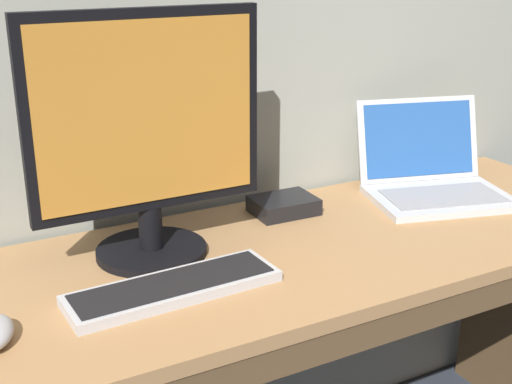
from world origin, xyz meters
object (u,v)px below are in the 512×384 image
object	(u,v)px
laptop_silver	(433,179)
external_monitor	(147,139)
wired_keyboard	(174,288)
external_drive_box	(284,205)

from	to	relation	value
laptop_silver	external_monitor	xyz separation A→B (m)	(-0.77, -0.01, 0.21)
laptop_silver	wired_keyboard	world-z (taller)	laptop_silver
external_monitor	external_drive_box	bearing A→B (deg)	13.11
external_monitor	external_drive_box	world-z (taller)	external_monitor
laptop_silver	external_drive_box	xyz separation A→B (m)	(-0.40, 0.08, -0.03)
external_monitor	external_drive_box	distance (m)	0.44
external_monitor	wired_keyboard	bearing A→B (deg)	-98.11
laptop_silver	wired_keyboard	distance (m)	0.82
wired_keyboard	laptop_silver	bearing A→B (deg)	12.76
external_monitor	external_drive_box	size ratio (longest dim) A/B	3.36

